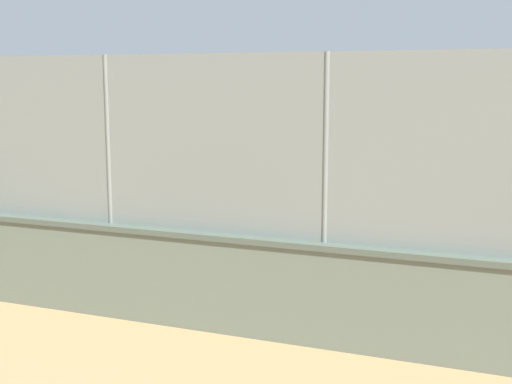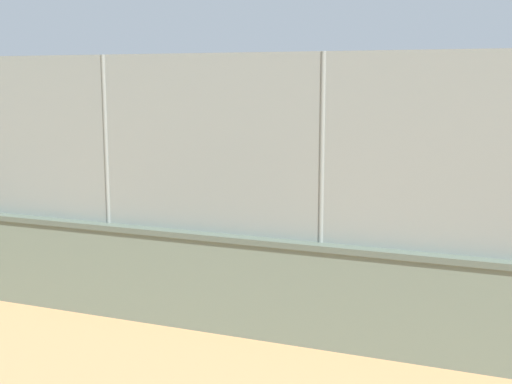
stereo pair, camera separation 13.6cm
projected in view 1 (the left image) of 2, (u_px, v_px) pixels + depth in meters
name	position (u px, v px, depth m)	size (l,w,h in m)	color
ground_plane	(295.00, 202.00, 19.13)	(260.00, 260.00, 0.00)	tan
player_foreground_swinging	(452.00, 206.00, 13.85)	(0.94, 0.93, 1.49)	#591919
player_crossing_court	(296.00, 183.00, 16.00)	(0.73, 1.21, 1.69)	navy
sports_ball	(397.00, 269.00, 12.13)	(0.16, 0.16, 0.16)	orange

